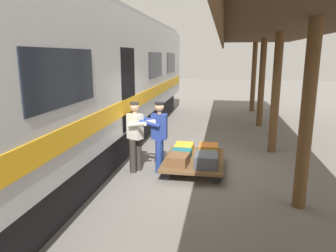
% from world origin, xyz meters
% --- Properties ---
extents(ground_plane, '(60.00, 60.00, 0.00)m').
position_xyz_m(ground_plane, '(0.00, 0.00, 0.00)').
color(ground_plane, slate).
extents(platform_canopy, '(3.20, 18.47, 3.56)m').
position_xyz_m(platform_canopy, '(-1.99, 0.00, 3.28)').
color(platform_canopy, brown).
rests_on(platform_canopy, ground_plane).
extents(train_car, '(3.02, 18.46, 4.00)m').
position_xyz_m(train_car, '(3.23, 0.00, 2.06)').
color(train_car, '#B7BABF').
rests_on(train_car, ground_plane).
extents(luggage_cart, '(1.43, 1.99, 0.29)m').
position_xyz_m(luggage_cart, '(0.06, 0.15, 0.25)').
color(luggage_cart, brown).
rests_on(luggage_cart, ground_plane).
extents(suitcase_olive_duffel, '(0.53, 0.67, 0.17)m').
position_xyz_m(suitcase_olive_duffel, '(-0.26, 0.15, 0.38)').
color(suitcase_olive_duffel, brown).
rests_on(suitcase_olive_duffel, luggage_cart).
extents(suitcase_teal_softside, '(0.50, 0.50, 0.19)m').
position_xyz_m(suitcase_teal_softside, '(0.39, 0.15, 0.39)').
color(suitcase_teal_softside, '#1E666B').
rests_on(suitcase_teal_softside, luggage_cart).
extents(suitcase_yellow_case, '(0.49, 0.65, 0.19)m').
position_xyz_m(suitcase_yellow_case, '(0.39, -0.40, 0.39)').
color(suitcase_yellow_case, gold).
rests_on(suitcase_yellow_case, luggage_cart).
extents(suitcase_orange_carryall, '(0.52, 0.55, 0.21)m').
position_xyz_m(suitcase_orange_carryall, '(-0.26, -0.40, 0.40)').
color(suitcase_orange_carryall, '#CC6B23').
rests_on(suitcase_orange_carryall, luggage_cart).
extents(suitcase_brown_leather, '(0.52, 0.58, 0.24)m').
position_xyz_m(suitcase_brown_leather, '(0.39, 0.69, 0.42)').
color(suitcase_brown_leather, brown).
rests_on(suitcase_brown_leather, luggage_cart).
extents(suitcase_slate_roller, '(0.52, 0.58, 0.28)m').
position_xyz_m(suitcase_slate_roller, '(-0.26, 0.69, 0.44)').
color(suitcase_slate_roller, '#4C515B').
rests_on(suitcase_slate_roller, luggage_cart).
extents(porter_in_overalls, '(0.67, 0.42, 1.70)m').
position_xyz_m(porter_in_overalls, '(0.90, 0.40, 0.93)').
color(porter_in_overalls, navy).
rests_on(porter_in_overalls, ground_plane).
extents(porter_by_door, '(0.74, 0.62, 1.70)m').
position_xyz_m(porter_by_door, '(1.43, 0.50, 0.93)').
color(porter_by_door, '#332D28').
rests_on(porter_by_door, ground_plane).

